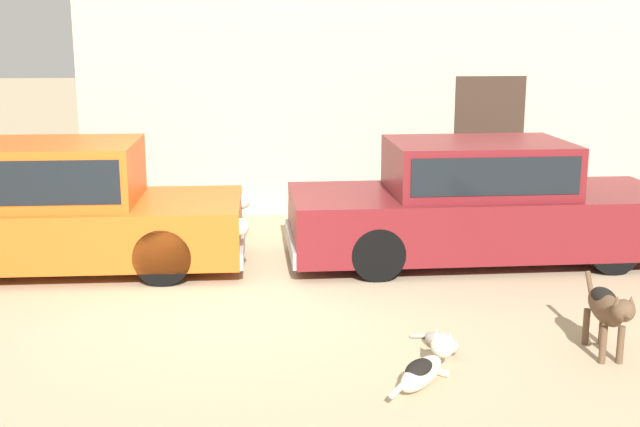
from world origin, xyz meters
TOP-DOWN VIEW (x-y plane):
  - ground_plane at (0.00, 0.00)m, footprint 80.00×80.00m
  - parked_sedan_nearest at (-2.06, 1.51)m, footprint 4.48×1.82m
  - parked_sedan_second at (3.04, 1.42)m, footprint 4.80×1.73m
  - stray_dog_spotted at (3.29, -1.71)m, footprint 0.25×1.07m
  - stray_dog_tan at (1.61, -2.12)m, footprint 0.73×0.87m
  - stray_cat at (1.88, -1.46)m, footprint 0.34×0.54m

SIDE VIEW (x-z plane):
  - ground_plane at x=0.00m, z-range 0.00..0.00m
  - stray_cat at x=1.88m, z-range -0.01..0.16m
  - stray_dog_tan at x=1.61m, z-range -0.03..0.33m
  - stray_dog_spotted at x=3.29m, z-range 0.11..0.78m
  - parked_sedan_second at x=3.04m, z-range -0.01..1.47m
  - parked_sedan_nearest at x=-2.06m, z-range -0.02..1.50m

